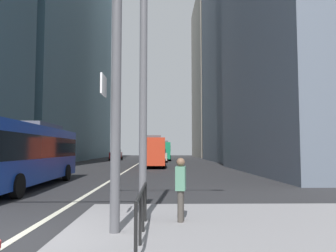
# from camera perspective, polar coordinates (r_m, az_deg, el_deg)

# --- Properties ---
(ground_plane) EXTENTS (160.00, 160.00, 0.00)m
(ground_plane) POSITION_cam_1_polar(r_m,az_deg,el_deg) (27.25, -7.93, -8.14)
(ground_plane) COLOR #28282B
(lane_centre_line) EXTENTS (0.20, 80.00, 0.01)m
(lane_centre_line) POSITION_cam_1_polar(r_m,az_deg,el_deg) (37.18, -6.08, -7.05)
(lane_centre_line) COLOR beige
(lane_centre_line) RESTS_ON ground
(office_tower_left_mid) EXTENTS (11.79, 24.31, 40.89)m
(office_tower_left_mid) POSITION_cam_1_polar(r_m,az_deg,el_deg) (55.48, -22.14, 15.71)
(office_tower_left_mid) COLOR slate
(office_tower_left_mid) RESTS_ON ground
(office_tower_left_far) EXTENTS (10.58, 25.07, 48.64)m
(office_tower_left_far) POSITION_cam_1_polar(r_m,az_deg,el_deg) (81.58, -15.00, 11.99)
(office_tower_left_far) COLOR slate
(office_tower_left_far) RESTS_ON ground
(office_tower_right_mid) EXTENTS (11.27, 22.99, 41.58)m
(office_tower_right_mid) POSITION_cam_1_polar(r_m,az_deg,el_deg) (58.65, 13.01, 14.77)
(office_tower_right_mid) COLOR slate
(office_tower_right_mid) RESTS_ON ground
(office_tower_right_far) EXTENTS (10.58, 22.25, 40.04)m
(office_tower_right_far) POSITION_cam_1_polar(r_m,az_deg,el_deg) (84.33, 8.44, 8.35)
(office_tower_right_far) COLOR gray
(office_tower_right_far) RESTS_ON ground
(city_bus_blue_oncoming) EXTENTS (2.93, 11.68, 3.40)m
(city_bus_blue_oncoming) POSITION_cam_1_polar(r_m,az_deg,el_deg) (18.34, -23.69, -4.10)
(city_bus_blue_oncoming) COLOR #14389E
(city_bus_blue_oncoming) RESTS_ON ground
(city_bus_red_receding) EXTENTS (2.81, 11.36, 3.40)m
(city_bus_red_receding) POSITION_cam_1_polar(r_m,az_deg,el_deg) (37.31, -2.64, -4.25)
(city_bus_red_receding) COLOR red
(city_bus_red_receding) RESTS_ON ground
(city_bus_red_distant) EXTENTS (2.77, 10.62, 3.40)m
(city_bus_red_distant) POSITION_cam_1_polar(r_m,az_deg,el_deg) (58.30, -0.89, -4.18)
(city_bus_red_distant) COLOR #198456
(city_bus_red_distant) RESTS_ON ground
(car_oncoming_mid) EXTENTS (2.05, 4.11, 1.94)m
(car_oncoming_mid) POSITION_cam_1_polar(r_m,az_deg,el_deg) (59.09, -9.05, -4.95)
(car_oncoming_mid) COLOR maroon
(car_oncoming_mid) RESTS_ON ground
(car_receding_near) EXTENTS (2.16, 4.07, 1.94)m
(car_receding_near) POSITION_cam_1_polar(r_m,az_deg,el_deg) (49.00, -1.33, -5.20)
(car_receding_near) COLOR #B2A899
(car_receding_near) RESTS_ON ground
(traffic_signal_gantry) EXTENTS (7.21, 0.65, 6.00)m
(traffic_signal_gantry) POSITION_cam_1_polar(r_m,az_deg,el_deg) (8.35, -26.23, 11.69)
(traffic_signal_gantry) COLOR #515156
(traffic_signal_gantry) RESTS_ON median_island
(street_lamp_post) EXTENTS (5.50, 0.32, 8.00)m
(street_lamp_post) POSITION_cam_1_polar(r_m,az_deg,el_deg) (9.14, -4.26, 17.28)
(street_lamp_post) COLOR #56565B
(street_lamp_post) RESTS_ON median_island
(pedestrian_railing) EXTENTS (0.06, 3.15, 0.98)m
(pedestrian_railing) POSITION_cam_1_polar(r_m,az_deg,el_deg) (6.93, -4.58, -13.34)
(pedestrian_railing) COLOR black
(pedestrian_railing) RESTS_ON median_island
(pedestrian_waiting) EXTENTS (0.30, 0.41, 1.59)m
(pedestrian_waiting) POSITION_cam_1_polar(r_m,az_deg,el_deg) (8.40, 2.23, -10.44)
(pedestrian_waiting) COLOR #423D38
(pedestrian_waiting) RESTS_ON median_island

